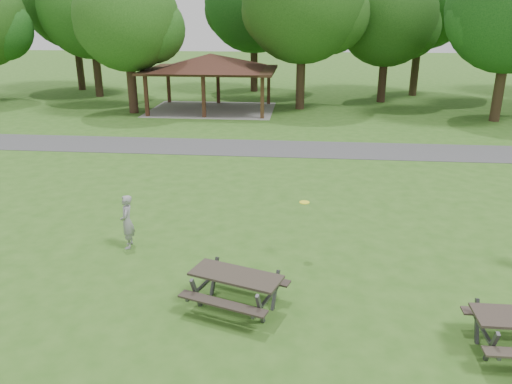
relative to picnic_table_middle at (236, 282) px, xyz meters
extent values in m
plane|color=#305E1B|center=(-0.96, 0.12, -0.65)|extent=(160.00, 160.00, 0.00)
cube|color=#424244|center=(-0.96, 14.12, -0.64)|extent=(120.00, 3.20, 0.02)
cube|color=#381E14|center=(-8.66, 21.42, 0.65)|extent=(0.22, 0.22, 2.60)
cube|color=#3C2115|center=(-8.66, 26.82, 0.65)|extent=(0.22, 0.22, 2.60)
cube|color=#3A2015|center=(-4.96, 21.42, 0.65)|extent=(0.22, 0.22, 2.60)
cube|color=#311A12|center=(-4.96, 26.82, 0.65)|extent=(0.22, 0.22, 2.60)
cube|color=#3A2615|center=(-1.26, 21.42, 0.65)|extent=(0.22, 0.22, 2.60)
cube|color=#392214|center=(-1.26, 26.82, 0.65)|extent=(0.22, 0.22, 2.60)
cube|color=black|center=(-4.96, 24.12, 2.03)|extent=(8.60, 6.60, 0.16)
pyramid|color=#321B14|center=(-4.96, 24.12, 2.61)|extent=(7.01, 7.01, 1.00)
cube|color=gray|center=(-4.96, 24.12, -0.63)|extent=(8.40, 6.40, 0.03)
sphere|color=#154914|center=(-20.43, 25.92, 4.55)|extent=(4.42, 4.42, 4.42)
cylinder|color=black|center=(-14.96, 29.12, 1.28)|extent=(0.60, 0.60, 3.85)
sphere|color=#1C4E16|center=(-14.96, 29.12, 6.13)|extent=(7.80, 7.80, 7.80)
sphere|color=#184112|center=(-13.20, 29.42, 5.35)|extent=(5.07, 5.07, 5.07)
sphere|color=#1D4614|center=(-16.52, 28.92, 5.54)|extent=(4.68, 4.68, 4.68)
cylinder|color=#311F16|center=(-9.96, 22.62, 1.10)|extent=(0.60, 0.60, 3.50)
sphere|color=#1E4D16|center=(-9.96, 22.62, 5.33)|extent=(6.60, 6.60, 6.60)
sphere|color=#1C4E16|center=(-8.47, 22.92, 4.67)|extent=(4.29, 4.29, 4.29)
sphere|color=#1D4614|center=(-11.28, 22.42, 4.83)|extent=(3.96, 3.96, 3.96)
cylinder|color=#312115|center=(1.04, 25.12, 1.37)|extent=(0.60, 0.60, 4.02)
sphere|color=#1B4614|center=(1.04, 25.12, 6.38)|extent=(8.00, 8.00, 8.00)
sphere|color=#1B4513|center=(2.84, 25.42, 5.58)|extent=(5.20, 5.20, 5.20)
sphere|color=#1F4814|center=(-0.56, 24.92, 5.78)|extent=(4.80, 4.80, 4.80)
cylinder|color=black|center=(7.04, 28.62, 1.07)|extent=(0.60, 0.60, 3.43)
sphere|color=#184012|center=(7.04, 28.62, 5.41)|extent=(7.00, 7.00, 7.00)
sphere|color=#194513|center=(8.62, 28.92, 4.71)|extent=(4.55, 4.55, 4.55)
sphere|color=#194413|center=(5.64, 28.42, 4.88)|extent=(4.20, 4.20, 4.20)
cylinder|color=#322316|center=(13.04, 22.12, 1.24)|extent=(0.60, 0.60, 3.78)
sphere|color=#134413|center=(13.04, 22.12, 5.91)|extent=(7.40, 7.40, 7.40)
sphere|color=#154A15|center=(11.56, 21.92, 5.35)|extent=(4.44, 4.44, 4.44)
cylinder|color=black|center=(-17.96, 32.62, 1.54)|extent=(0.60, 0.60, 4.38)
sphere|color=#174F16|center=(-16.16, 32.92, 5.93)|extent=(5.20, 5.20, 5.20)
sphere|color=#1C4D16|center=(-19.56, 32.42, 6.13)|extent=(4.80, 4.80, 4.80)
cylinder|color=black|center=(-2.96, 33.12, 1.42)|extent=(0.60, 0.60, 4.13)
sphere|color=#144715|center=(-2.96, 33.12, 6.48)|extent=(8.00, 8.00, 8.00)
sphere|color=#204C15|center=(-1.16, 33.42, 5.68)|extent=(5.20, 5.20, 5.20)
sphere|color=#153F12|center=(-4.56, 32.92, 5.88)|extent=(4.80, 4.80, 4.80)
cylinder|color=#302315|center=(10.04, 32.12, 1.63)|extent=(0.60, 0.60, 4.55)
sphere|color=#124012|center=(11.93, 32.42, 6.21)|extent=(5.46, 5.46, 5.46)
sphere|color=#154714|center=(8.36, 31.92, 6.42)|extent=(5.04, 5.04, 5.04)
cube|color=#2E2721|center=(0.00, 0.00, 0.17)|extent=(2.17, 1.40, 0.06)
cube|color=#2B241F|center=(-0.21, -0.63, -0.16)|extent=(2.00, 0.92, 0.04)
cube|color=#2B231F|center=(0.21, 0.63, -0.16)|extent=(2.00, 0.92, 0.04)
cube|color=#454648|center=(-0.87, -0.15, -0.24)|extent=(0.20, 0.42, 0.88)
cube|color=#3B3B3D|center=(-0.60, 0.65, -0.24)|extent=(0.20, 0.42, 0.88)
cube|color=#3D3D3F|center=(-0.74, 0.25, -0.20)|extent=(0.59, 1.58, 0.06)
cube|color=#464649|center=(0.60, -0.65, -0.24)|extent=(0.20, 0.42, 0.88)
cube|color=#464648|center=(0.87, 0.15, -0.24)|extent=(0.20, 0.42, 0.88)
cube|color=#38383A|center=(0.74, -0.25, -0.20)|extent=(0.59, 1.58, 0.06)
cube|color=#3E3E40|center=(4.98, -1.48, -0.24)|extent=(0.07, 0.42, 0.87)
cube|color=#39393C|center=(4.98, -0.64, -0.24)|extent=(0.07, 0.42, 0.87)
cube|color=#414244|center=(4.98, -1.06, -0.20)|extent=(0.07, 1.63, 0.06)
cylinder|color=#FFFB28|center=(1.46, 2.65, 0.94)|extent=(0.29, 0.29, 0.02)
imported|color=gray|center=(-3.44, 2.79, 0.13)|extent=(0.47, 0.62, 1.54)
camera|label=1|loc=(1.39, -9.60, 5.59)|focal=35.00mm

